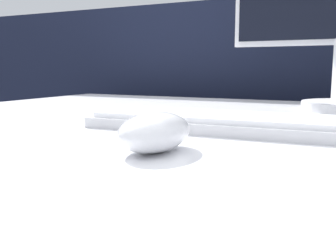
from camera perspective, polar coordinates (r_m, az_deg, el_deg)
partition_panel at (r=1.32m, az=17.81°, el=-4.90°), size 5.00×0.03×1.03m
computer_mouse_near at (r=0.43m, az=-1.91°, el=-0.86°), size 0.07×0.11×0.04m
keyboard at (r=0.59m, az=6.53°, el=0.60°), size 0.37×0.14×0.02m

